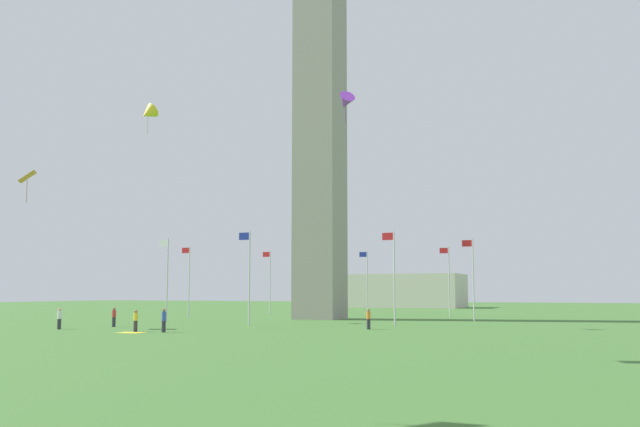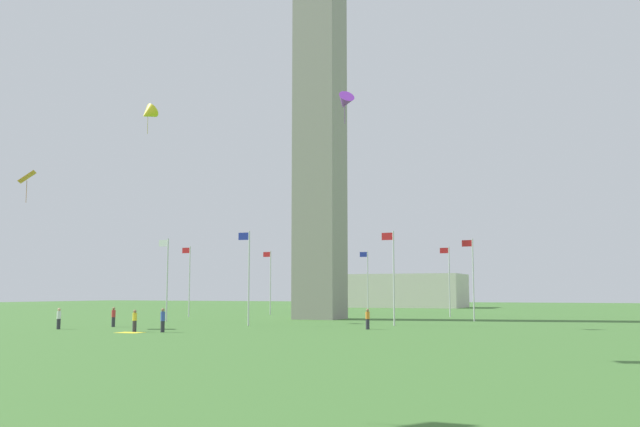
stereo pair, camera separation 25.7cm
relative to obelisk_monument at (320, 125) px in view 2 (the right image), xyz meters
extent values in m
plane|color=#3D6B2D|center=(0.00, 0.00, -21.17)|extent=(260.00, 260.00, 0.00)
cube|color=gray|center=(0.00, 0.00, -2.54)|extent=(4.66, 4.66, 37.25)
cylinder|color=silver|center=(16.33, 0.00, -17.10)|extent=(0.14, 0.14, 8.14)
cube|color=red|center=(16.88, 0.00, -13.48)|extent=(1.00, 0.03, 0.64)
cylinder|color=silver|center=(11.55, 11.55, -17.10)|extent=(0.14, 0.14, 8.14)
cube|color=white|center=(12.10, 11.55, -13.48)|extent=(1.00, 0.03, 0.64)
cylinder|color=silver|center=(0.00, 16.33, -17.10)|extent=(0.14, 0.14, 8.14)
cube|color=#1E2D99|center=(0.55, 16.33, -13.48)|extent=(1.00, 0.03, 0.64)
cylinder|color=silver|center=(-11.55, 11.55, -17.10)|extent=(0.14, 0.14, 8.14)
cube|color=red|center=(-11.00, 11.55, -13.48)|extent=(1.00, 0.03, 0.64)
cylinder|color=silver|center=(-16.33, 0.00, -17.10)|extent=(0.14, 0.14, 8.14)
cube|color=red|center=(-15.78, 0.00, -13.48)|extent=(1.00, 0.03, 0.64)
cylinder|color=silver|center=(-11.55, -11.55, -17.10)|extent=(0.14, 0.14, 8.14)
cube|color=red|center=(-11.00, -11.55, -13.48)|extent=(1.00, 0.03, 0.64)
cylinder|color=silver|center=(0.00, -16.33, -17.10)|extent=(0.14, 0.14, 8.14)
cube|color=#1E2D99|center=(0.55, -16.33, -13.48)|extent=(1.00, 0.03, 0.64)
cylinder|color=silver|center=(11.55, -11.55, -17.10)|extent=(0.14, 0.14, 8.14)
cube|color=red|center=(12.10, -11.55, -13.48)|extent=(1.00, 0.03, 0.64)
cylinder|color=#2D2D38|center=(1.08, 27.43, -20.77)|extent=(0.29, 0.29, 0.80)
cylinder|color=#3851B2|center=(1.08, 27.43, -20.03)|extent=(0.32, 0.32, 0.67)
sphere|color=#936B4C|center=(1.08, 27.43, -19.57)|extent=(0.24, 0.24, 0.24)
cylinder|color=#2D2D38|center=(3.31, 27.70, -20.77)|extent=(0.29, 0.29, 0.80)
cylinder|color=yellow|center=(3.31, 27.70, -20.09)|extent=(0.32, 0.32, 0.55)
sphere|color=#936B4C|center=(3.31, 27.70, -19.69)|extent=(0.24, 0.24, 0.24)
cylinder|color=#2D2D38|center=(-11.33, 18.16, -20.77)|extent=(0.29, 0.29, 0.80)
cylinder|color=orange|center=(-11.33, 18.16, -20.09)|extent=(0.32, 0.32, 0.55)
sphere|color=#936B4C|center=(-11.33, 18.16, -19.69)|extent=(0.24, 0.24, 0.24)
cylinder|color=#2D2D38|center=(9.41, 22.33, -20.77)|extent=(0.29, 0.29, 0.80)
cylinder|color=red|center=(9.41, 22.33, -20.08)|extent=(0.32, 0.32, 0.58)
sphere|color=#936B4C|center=(9.41, 22.33, -19.67)|extent=(0.24, 0.24, 0.24)
cylinder|color=#2D2D38|center=(10.92, 27.00, -20.77)|extent=(0.29, 0.29, 0.80)
cylinder|color=white|center=(10.92, 27.00, -20.07)|extent=(0.32, 0.32, 0.60)
sphere|color=tan|center=(10.92, 27.00, -19.65)|extent=(0.24, 0.24, 0.24)
cone|color=yellow|center=(13.41, 12.85, -0.49)|extent=(2.16, 2.42, 2.02)
cylinder|color=#A4921C|center=(13.41, 12.85, -1.70)|extent=(0.04, 0.04, 1.81)
cube|color=orange|center=(15.74, 26.02, -8.77)|extent=(1.90, 1.98, 0.97)
cylinder|color=#A75C15|center=(15.74, 26.02, -10.01)|extent=(0.04, 0.04, 1.86)
cone|color=purple|center=(-8.41, 15.12, -2.11)|extent=(2.22, 2.26, 1.83)
cylinder|color=#67278E|center=(-8.41, 15.12, -3.20)|extent=(0.04, 0.04, 1.64)
cube|color=beige|center=(10.95, -59.23, -18.10)|extent=(29.96, 12.42, 6.14)
cube|color=yellow|center=(2.94, 28.71, -21.16)|extent=(1.82, 1.42, 0.01)
camera|label=1|loc=(-28.54, 71.11, -18.28)|focal=39.98mm
camera|label=2|loc=(-28.78, 71.02, -18.28)|focal=39.98mm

